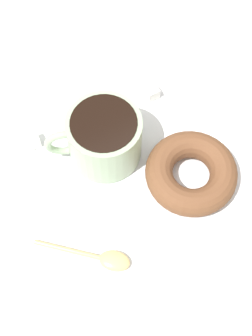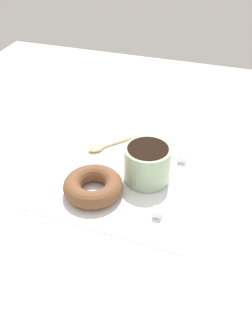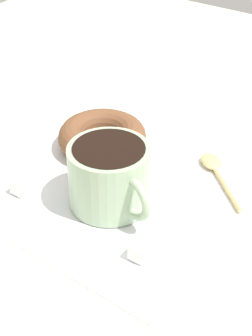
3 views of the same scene
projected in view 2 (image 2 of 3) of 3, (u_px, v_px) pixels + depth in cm
name	position (u px, v px, depth cm)	size (l,w,h in cm)	color
ground_plane	(121.00, 175.00, 77.13)	(120.00, 120.00, 2.00)	beige
napkin	(126.00, 176.00, 74.90)	(30.64, 30.64, 0.30)	white
coffee_cup	(148.00, 162.00, 72.07)	(11.55, 9.03, 7.24)	#9EB793
donut	(93.00, 186.00, 69.80)	(11.26, 11.26, 3.39)	brown
spoon	(102.00, 147.00, 82.11)	(9.37, 8.86, 0.90)	#D8B772
sugar_cube	(182.00, 158.00, 78.18)	(1.69, 1.69, 1.69)	white
sugar_cube_extra	(157.00, 212.00, 65.65)	(1.62, 1.62, 1.62)	white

